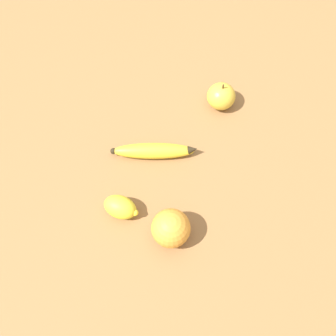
{
  "coord_description": "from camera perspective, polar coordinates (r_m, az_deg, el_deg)",
  "views": [
    {
      "loc": [
        -0.5,
        0.09,
        0.85
      ],
      "look_at": [
        -0.09,
        0.06,
        0.03
      ],
      "focal_mm": 42.0,
      "sensor_mm": 36.0,
      "label": 1
    }
  ],
  "objects": [
    {
      "name": "apple",
      "position": [
        1.03,
        7.72,
        10.28
      ],
      "size": [
        0.07,
        0.07,
        0.08
      ],
      "color": "gold",
      "rests_on": "ground_plane"
    },
    {
      "name": "ground_plane",
      "position": [
        0.99,
        2.69,
        4.15
      ],
      "size": [
        3.0,
        3.0,
        0.0
      ],
      "primitive_type": "plane",
      "color": "olive"
    },
    {
      "name": "orange",
      "position": [
        0.85,
        0.41,
        -8.73
      ],
      "size": [
        0.09,
        0.09,
        0.09
      ],
      "color": "orange",
      "rests_on": "ground_plane"
    },
    {
      "name": "banana",
      "position": [
        0.95,
        -2.01,
        2.5
      ],
      "size": [
        0.06,
        0.21,
        0.04
      ],
      "rotation": [
        0.0,
        0.0,
        4.62
      ],
      "color": "yellow",
      "rests_on": "ground_plane"
    },
    {
      "name": "lemon",
      "position": [
        0.89,
        -6.92,
        -5.66
      ],
      "size": [
        0.08,
        0.09,
        0.05
      ],
      "rotation": [
        0.0,
        0.0,
        4.24
      ],
      "color": "yellow",
      "rests_on": "ground_plane"
    }
  ]
}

